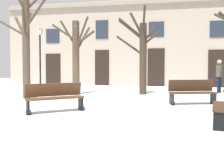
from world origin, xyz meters
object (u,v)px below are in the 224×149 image
tree_near_facade (26,42)px  bench_back_to_back_left (55,97)px  streetlamp (40,51)px  person_strolling (219,74)px  tree_right_of_center (76,53)px  bench_near_lamp (192,92)px  tree_foreground (142,52)px

tree_near_facade → bench_back_to_back_left: size_ratio=3.02×
bench_back_to_back_left → tree_near_facade: bearing=95.6°
tree_near_facade → streetlamp: (-1.69, 4.52, -0.18)m
bench_back_to_back_left → person_strolling: bearing=10.0°
tree_right_of_center → bench_near_lamp: bearing=-20.5°
tree_near_facade → person_strolling: size_ratio=2.92×
tree_right_of_center → tree_foreground: size_ratio=0.88×
tree_foreground → tree_right_of_center: bearing=-164.9°
bench_near_lamp → tree_near_facade: bearing=159.9°
streetlamp → person_strolling: 10.63m
tree_right_of_center → tree_near_facade: bearing=-134.6°
bench_near_lamp → bench_back_to_back_left: bearing=-168.6°
tree_foreground → bench_near_lamp: tree_foreground is taller
tree_near_facade → bench_back_to_back_left: 4.29m
streetlamp → person_strolling: size_ratio=2.16×
tree_right_of_center → bench_back_to_back_left: bearing=-78.7°
tree_near_facade → tree_foreground: bearing=28.0°
person_strolling → bench_back_to_back_left: bearing=166.8°
bench_near_lamp → person_strolling: 4.80m
tree_foreground → bench_near_lamp: 3.93m
tree_near_facade → bench_near_lamp: bearing=-2.0°
bench_back_to_back_left → person_strolling: size_ratio=0.97×
bench_near_lamp → tree_foreground: bearing=109.2°
tree_foreground → tree_near_facade: bearing=-152.0°
tree_right_of_center → tree_foreground: bearing=15.1°
tree_near_facade → bench_near_lamp: tree_near_facade is taller
streetlamp → bench_near_lamp: (8.73, -4.76, -1.84)m
streetlamp → bench_near_lamp: streetlamp is taller
tree_right_of_center → tree_foreground: tree_foreground is taller
tree_right_of_center → person_strolling: size_ratio=2.15×
tree_foreground → bench_back_to_back_left: tree_foreground is taller
tree_right_of_center → tree_near_facade: size_ratio=0.74×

